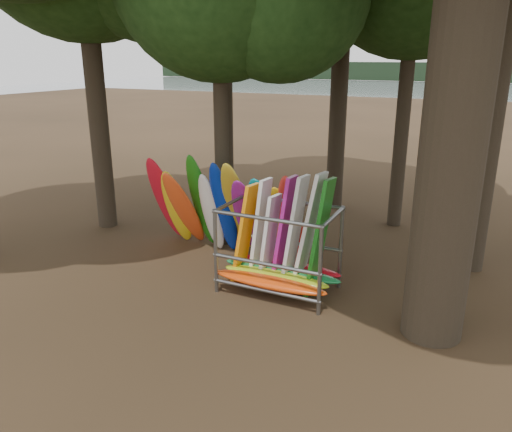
% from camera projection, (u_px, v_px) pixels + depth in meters
% --- Properties ---
extents(ground, '(120.00, 120.00, 0.00)m').
position_uv_depth(ground, '(219.00, 286.00, 12.19)').
color(ground, '#47331E').
rests_on(ground, ground).
extents(lake, '(160.00, 160.00, 0.00)m').
position_uv_depth(lake, '(454.00, 100.00, 63.59)').
color(lake, gray).
rests_on(lake, ground).
extents(far_shore, '(160.00, 4.00, 4.00)m').
position_uv_depth(far_shore, '(477.00, 72.00, 105.81)').
color(far_shore, black).
rests_on(far_shore, ground).
extents(kayak_row, '(4.76, 2.10, 3.01)m').
position_uv_depth(kayak_row, '(224.00, 211.00, 13.72)').
color(kayak_row, red).
rests_on(kayak_row, ground).
extents(storage_rack, '(3.01, 1.58, 2.92)m').
position_uv_depth(storage_rack, '(279.00, 252.00, 11.73)').
color(storage_rack, slate).
rests_on(storage_rack, ground).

